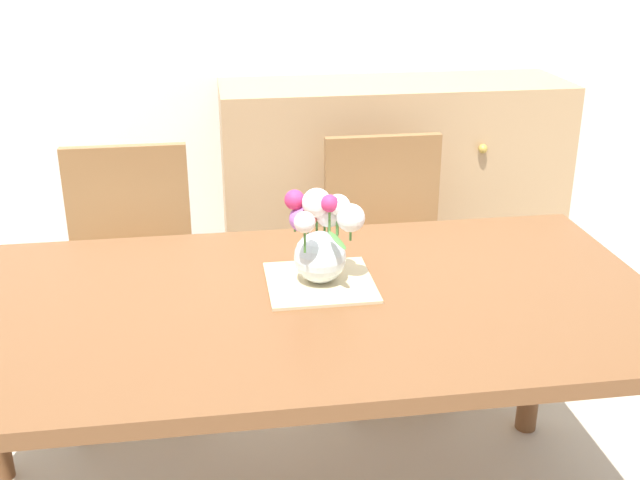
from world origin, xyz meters
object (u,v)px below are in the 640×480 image
dining_table (286,328)px  chair_right (387,246)px  flower_vase (322,234)px  chair_left (130,262)px  dresser (391,201)px

dining_table → chair_right: size_ratio=2.07×
chair_right → flower_vase: bearing=64.2°
chair_left → dining_table: bearing=119.3°
dining_table → chair_left: bearing=119.3°
chair_left → chair_right: (0.90, 0.00, 0.00)m
chair_left → dresser: bearing=-153.1°
dining_table → chair_right: (0.45, 0.80, -0.14)m
dining_table → dresser: size_ratio=1.33×
dresser → dining_table: bearing=-113.9°
chair_left → flower_vase: (0.55, -0.72, 0.35)m
chair_right → flower_vase: 0.87m
chair_left → flower_vase: bearing=127.5°
chair_right → flower_vase: flower_vase is taller
dining_table → flower_vase: flower_vase is taller
chair_right → dresser: dresser is taller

